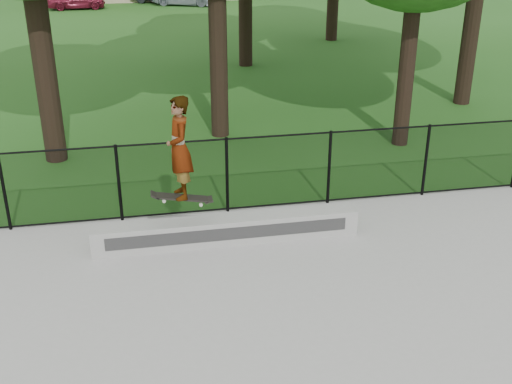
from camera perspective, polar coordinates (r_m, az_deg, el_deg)
grind_ledge at (r=11.20m, az=-2.59°, el=-3.37°), size 4.63×0.40×0.46m
skater_airborne at (r=10.34m, az=-6.82°, el=3.74°), size 0.83×0.66×1.86m
chainlink_fence at (r=12.49m, az=6.52°, el=2.17°), size 16.06×0.06×1.50m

